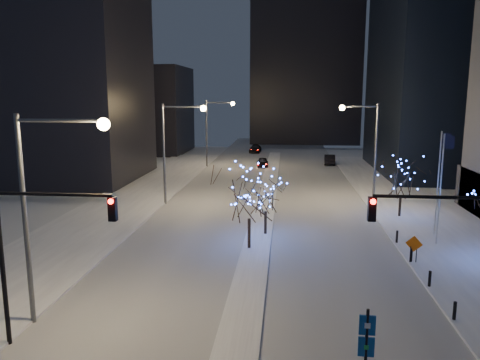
# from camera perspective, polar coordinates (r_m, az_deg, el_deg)

# --- Properties ---
(ground) EXTENTS (160.00, 160.00, 0.00)m
(ground) POSITION_cam_1_polar(r_m,az_deg,el_deg) (20.99, -0.61, -20.68)
(ground) COLOR silver
(ground) RESTS_ON ground
(road) EXTENTS (20.00, 130.00, 0.02)m
(road) POSITION_cam_1_polar(r_m,az_deg,el_deg) (54.01, 3.42, -1.23)
(road) COLOR silver
(road) RESTS_ON ground
(median) EXTENTS (2.00, 80.00, 0.15)m
(median) POSITION_cam_1_polar(r_m,az_deg,el_deg) (49.12, 3.19, -2.32)
(median) COLOR white
(median) RESTS_ON ground
(east_sidewalk) EXTENTS (10.00, 90.00, 0.15)m
(east_sidewalk) POSITION_cam_1_polar(r_m,az_deg,el_deg) (41.48, 23.83, -5.58)
(east_sidewalk) COLOR white
(east_sidewalk) RESTS_ON ground
(west_sidewalk) EXTENTS (8.00, 90.00, 0.15)m
(west_sidewalk) POSITION_cam_1_polar(r_m,az_deg,el_deg) (42.49, -16.72, -4.76)
(west_sidewalk) COLOR white
(west_sidewalk) RESTS_ON ground
(filler_west_near) EXTENTS (22.00, 18.00, 24.00)m
(filler_west_near) POSITION_cam_1_polar(r_m,az_deg,el_deg) (65.20, -22.15, 10.62)
(filler_west_near) COLOR black
(filler_west_near) RESTS_ON ground
(filler_west_far) EXTENTS (18.00, 16.00, 16.00)m
(filler_west_far) POSITION_cam_1_polar(r_m,az_deg,el_deg) (92.27, -12.16, 8.35)
(filler_west_far) COLOR black
(filler_west_far) RESTS_ON ground
(horizon_block) EXTENTS (24.00, 14.00, 42.00)m
(horizon_block) POSITION_cam_1_polar(r_m,az_deg,el_deg) (110.43, 7.98, 15.52)
(horizon_block) COLOR black
(horizon_block) RESTS_ON ground
(street_lamp_w_near) EXTENTS (4.40, 0.56, 10.00)m
(street_lamp_w_near) POSITION_cam_1_polar(r_m,az_deg,el_deg) (23.09, -22.70, -1.26)
(street_lamp_w_near) COLOR #595E66
(street_lamp_w_near) RESTS_ON ground
(street_lamp_w_mid) EXTENTS (4.40, 0.56, 10.00)m
(street_lamp_w_mid) POSITION_cam_1_polar(r_m,az_deg,el_deg) (46.39, -8.03, 4.89)
(street_lamp_w_mid) COLOR #595E66
(street_lamp_w_mid) RESTS_ON ground
(street_lamp_w_far) EXTENTS (4.40, 0.56, 10.00)m
(street_lamp_w_far) POSITION_cam_1_polar(r_m,az_deg,el_deg) (70.86, -3.27, 6.82)
(street_lamp_w_far) COLOR #595E66
(street_lamp_w_far) RESTS_ON ground
(street_lamp_east) EXTENTS (3.90, 0.56, 10.00)m
(street_lamp_east) POSITION_cam_1_polar(r_m,az_deg,el_deg) (48.76, 15.23, 4.83)
(street_lamp_east) COLOR #595E66
(street_lamp_east) RESTS_ON ground
(traffic_signal_west) EXTENTS (5.26, 0.43, 7.00)m
(traffic_signal_west) POSITION_cam_1_polar(r_m,az_deg,el_deg) (21.56, -23.72, -6.88)
(traffic_signal_west) COLOR black
(traffic_signal_west) RESTS_ON ground
(traffic_signal_east) EXTENTS (5.26, 0.43, 7.00)m
(traffic_signal_east) POSITION_cam_1_polar(r_m,az_deg,el_deg) (21.02, 24.93, -7.41)
(traffic_signal_east) COLOR black
(traffic_signal_east) RESTS_ON ground
(flagpoles) EXTENTS (1.35, 2.60, 8.00)m
(flagpoles) POSITION_cam_1_polar(r_m,az_deg,el_deg) (37.42, 23.27, 0.23)
(flagpoles) COLOR silver
(flagpoles) RESTS_ON east_sidewalk
(bollards) EXTENTS (0.16, 12.16, 0.90)m
(bollards) POSITION_cam_1_polar(r_m,az_deg,el_deg) (30.82, 21.07, -9.75)
(bollards) COLOR black
(bollards) RESTS_ON east_sidewalk
(car_near) EXTENTS (1.79, 4.15, 1.40)m
(car_near) POSITION_cam_1_polar(r_m,az_deg,el_deg) (71.42, 2.78, 2.17)
(car_near) COLOR black
(car_near) RESTS_ON ground
(car_mid) EXTENTS (1.90, 4.78, 1.55)m
(car_mid) POSITION_cam_1_polar(r_m,az_deg,el_deg) (75.37, 10.86, 2.48)
(car_mid) COLOR black
(car_mid) RESTS_ON ground
(car_far) EXTENTS (2.28, 5.06, 1.44)m
(car_far) POSITION_cam_1_polar(r_m,az_deg,el_deg) (89.37, 1.88, 3.83)
(car_far) COLOR black
(car_far) RESTS_ON ground
(holiday_tree_median_near) EXTENTS (5.63, 5.63, 6.05)m
(holiday_tree_median_near) POSITION_cam_1_polar(r_m,az_deg,el_deg) (32.49, 1.14, -1.69)
(holiday_tree_median_near) COLOR black
(holiday_tree_median_near) RESTS_ON median
(holiday_tree_median_far) EXTENTS (3.92, 3.92, 4.62)m
(holiday_tree_median_far) POSITION_cam_1_polar(r_m,az_deg,el_deg) (36.06, 3.16, -1.87)
(holiday_tree_median_far) COLOR black
(holiday_tree_median_far) RESTS_ON median
(holiday_tree_plaza_far) EXTENTS (4.23, 4.23, 5.18)m
(holiday_tree_plaza_far) POSITION_cam_1_polar(r_m,az_deg,el_deg) (43.66, 19.09, 0.01)
(holiday_tree_plaza_far) COLOR black
(holiday_tree_plaza_far) RESTS_ON east_sidewalk
(wayfinding_sign) EXTENTS (0.58, 0.11, 3.28)m
(wayfinding_sign) POSITION_cam_1_polar(r_m,az_deg,el_deg) (18.46, 15.16, -18.53)
(wayfinding_sign) COLOR black
(wayfinding_sign) RESTS_ON ground
(construction_sign) EXTENTS (1.00, 0.47, 1.78)m
(construction_sign) POSITION_cam_1_polar(r_m,az_deg,el_deg) (32.38, 20.43, -7.58)
(construction_sign) COLOR black
(construction_sign) RESTS_ON east_sidewalk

